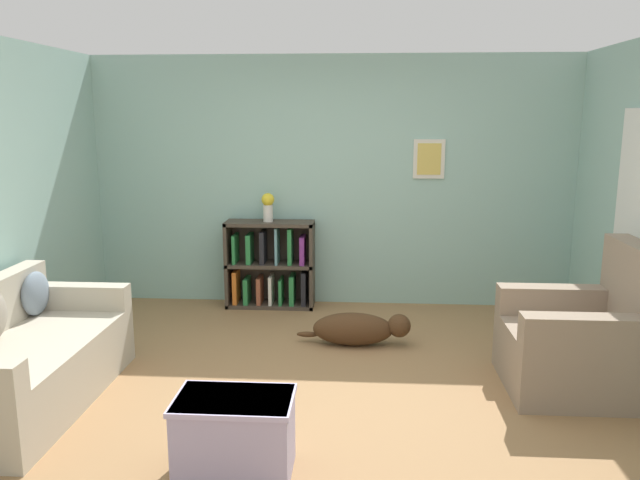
{
  "coord_description": "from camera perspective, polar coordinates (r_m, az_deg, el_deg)",
  "views": [
    {
      "loc": [
        0.32,
        -4.29,
        2.0
      ],
      "look_at": [
        0.0,
        0.4,
        1.05
      ],
      "focal_mm": 35.0,
      "sensor_mm": 36.0,
      "label": 1
    }
  ],
  "objects": [
    {
      "name": "couch",
      "position": [
        4.89,
        -25.82,
        -9.94
      ],
      "size": [
        0.87,
        1.76,
        0.83
      ],
      "color": "#B7AD99",
      "rests_on": "ground_plane"
    },
    {
      "name": "bookshelf",
      "position": [
        6.59,
        -4.52,
        -2.4
      ],
      "size": [
        0.92,
        0.32,
        0.91
      ],
      "color": "#42382D",
      "rests_on": "ground_plane"
    },
    {
      "name": "recliner_chair",
      "position": [
        5.02,
        23.07,
        -8.51
      ],
      "size": [
        0.99,
        0.91,
        1.09
      ],
      "color": "gray",
      "rests_on": "ground_plane"
    },
    {
      "name": "wall_back",
      "position": [
        6.59,
        1.11,
        5.33
      ],
      "size": [
        5.6,
        0.13,
        2.6
      ],
      "color": "#93BCB2",
      "rests_on": "ground_plane"
    },
    {
      "name": "coffee_table",
      "position": [
        3.7,
        -7.79,
        -17.09
      ],
      "size": [
        0.66,
        0.43,
        0.46
      ],
      "color": "#ADA3CC",
      "rests_on": "ground_plane"
    },
    {
      "name": "ground_plane",
      "position": [
        4.75,
        -0.33,
        -13.5
      ],
      "size": [
        14.0,
        14.0,
        0.0
      ],
      "primitive_type": "plane",
      "color": "#997047"
    },
    {
      "name": "dog",
      "position": [
        5.54,
        3.56,
        -8.09
      ],
      "size": [
        1.01,
        0.26,
        0.29
      ],
      "color": "#472D19",
      "rests_on": "ground_plane"
    },
    {
      "name": "vase",
      "position": [
        6.45,
        -4.78,
        3.16
      ],
      "size": [
        0.13,
        0.13,
        0.3
      ],
      "color": "silver",
      "rests_on": "bookshelf"
    }
  ]
}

